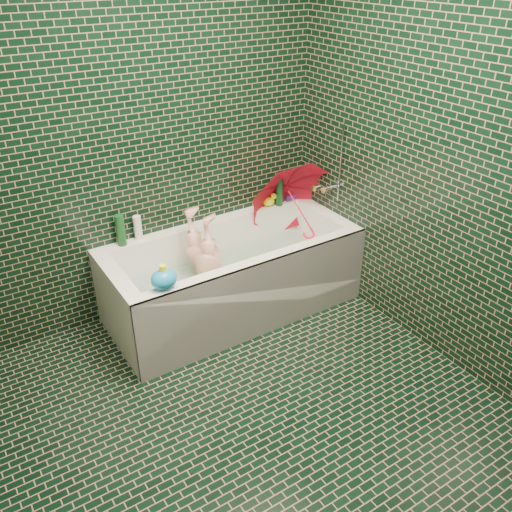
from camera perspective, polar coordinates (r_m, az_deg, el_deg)
floor at (r=3.05m, az=0.21°, el=-17.53°), size 2.80×2.80×0.00m
wall_back at (r=3.47m, az=-12.68°, el=12.52°), size 2.80×0.00×2.80m
wall_right at (r=3.14m, az=20.92°, el=9.43°), size 0.00×2.80×2.80m
bathtub at (r=3.76m, az=-2.34°, el=-2.92°), size 1.70×0.75×0.55m
bath_mat at (r=3.80m, az=-2.46°, el=-3.51°), size 1.35×0.47×0.01m
water at (r=3.72m, az=-2.51°, el=-1.65°), size 1.48×0.53×0.00m
faucet at (r=3.93m, az=7.79°, el=7.57°), size 0.18×0.19×0.55m
child at (r=3.69m, az=-5.01°, el=-1.87°), size 0.99×0.49×0.31m
umbrella at (r=3.93m, az=4.58°, el=4.93°), size 0.84×0.91×0.85m
soap_bottle_a at (r=4.24m, az=4.58°, el=6.23°), size 0.11×0.11×0.25m
soap_bottle_b at (r=4.17m, az=3.81°, el=5.84°), size 0.09×0.10×0.20m
soap_bottle_c at (r=4.12m, az=2.49°, el=5.59°), size 0.16×0.16×0.18m
bottle_right_tall at (r=4.05m, az=2.45°, el=6.99°), size 0.07×0.07×0.24m
bottle_right_pump at (r=4.21m, az=4.62°, el=7.23°), size 0.06×0.06×0.16m
bottle_left_tall at (r=3.59m, az=-14.07°, el=2.64°), size 0.08×0.08×0.21m
bottle_left_short at (r=3.64m, az=-12.33°, el=2.91°), size 0.07×0.07×0.17m
rubber_duck at (r=4.06m, az=1.45°, el=5.84°), size 0.12×0.10×0.10m
bath_toy at (r=3.09m, az=-9.67°, el=-2.38°), size 0.17×0.14×0.15m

